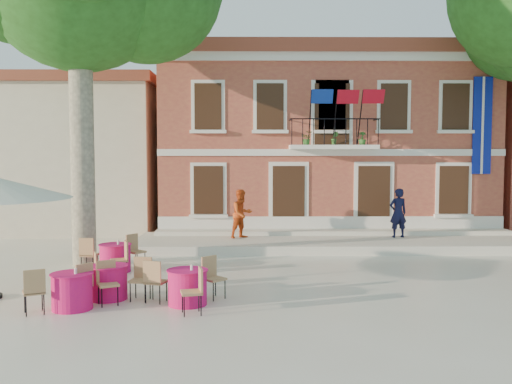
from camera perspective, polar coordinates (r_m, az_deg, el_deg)
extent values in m
plane|color=beige|center=(15.67, 3.25, -8.20)|extent=(90.00, 90.00, 0.00)
cube|color=#B26040|center=(25.47, 6.30, 4.41)|extent=(13.00, 8.00, 7.00)
cube|color=brown|center=(25.77, 6.36, 12.77)|extent=(13.50, 8.50, 0.50)
cube|color=silver|center=(21.84, 7.63, 13.30)|extent=(13.30, 0.35, 0.35)
cube|color=silver|center=(21.05, 7.74, 4.48)|extent=(3.20, 0.90, 0.15)
cube|color=black|center=(20.69, 7.93, 7.26)|extent=(3.20, 0.04, 0.04)
cube|color=#0D1E99|center=(22.93, 21.68, 6.20)|extent=(0.70, 0.05, 3.60)
cube|color=#0D2D97|center=(20.29, 5.55, 9.47)|extent=(0.76, 0.27, 0.47)
cube|color=#B50C1E|center=(20.40, 8.09, 9.42)|extent=(0.76, 0.29, 0.47)
cube|color=#B50C1E|center=(20.56, 10.61, 9.35)|extent=(0.76, 0.27, 0.47)
imported|color=#26591E|center=(20.64, 5.11, 5.39)|extent=(0.43, 0.37, 0.48)
imported|color=#26591E|center=(20.76, 7.87, 5.36)|extent=(0.26, 0.21, 0.48)
imported|color=#26591E|center=(20.93, 10.59, 5.32)|extent=(0.27, 0.27, 0.48)
cube|color=beige|center=(27.62, -18.44, 3.15)|extent=(9.00, 9.00, 6.00)
cube|color=brown|center=(27.77, -18.59, 9.77)|extent=(9.40, 9.40, 0.40)
cube|color=silver|center=(20.16, 8.12, -5.05)|extent=(14.00, 3.40, 0.30)
cylinder|color=#A59E84|center=(17.30, -16.99, 4.92)|extent=(0.68, 0.68, 7.28)
imported|color=black|center=(20.74, 14.02, -2.04)|extent=(0.69, 0.52, 1.74)
imported|color=#C54617|center=(19.96, -1.44, -2.20)|extent=(1.05, 1.02, 1.71)
cylinder|color=#D31354|center=(13.40, -14.56, -8.77)|extent=(0.84, 0.84, 0.75)
cylinder|color=#D31354|center=(13.33, -14.58, -7.16)|extent=(0.90, 0.90, 0.02)
cube|color=tan|center=(13.11, -11.51, -8.56)|extent=(0.48, 0.48, 0.95)
cube|color=tan|center=(14.11, -14.94, -7.72)|extent=(0.54, 0.54, 0.95)
cube|color=tan|center=(12.96, -17.24, -8.81)|extent=(0.59, 0.59, 0.95)
cylinder|color=#D31354|center=(12.62, -6.87, -9.48)|extent=(0.84, 0.84, 0.75)
cylinder|color=#D31354|center=(12.53, -6.88, -7.76)|extent=(0.90, 0.90, 0.02)
cube|color=tan|center=(13.04, -4.19, -8.56)|extent=(0.59, 0.59, 0.95)
cube|color=tan|center=(12.91, -9.96, -8.74)|extent=(0.53, 0.53, 0.95)
cube|color=tan|center=(11.87, -6.46, -9.84)|extent=(0.50, 0.50, 0.95)
cylinder|color=#D31354|center=(12.78, -17.92, -9.47)|extent=(0.84, 0.84, 0.75)
cylinder|color=#D31354|center=(12.70, -17.95, -7.78)|extent=(0.90, 0.90, 0.02)
cube|color=tan|center=(12.88, -14.59, -8.84)|extent=(0.56, 0.56, 0.95)
cube|color=tan|center=(12.67, -21.32, -9.20)|extent=(0.56, 0.56, 0.95)
cylinder|color=#D31354|center=(16.36, -13.90, -6.45)|extent=(0.84, 0.84, 0.75)
cylinder|color=#D31354|center=(16.30, -13.92, -5.12)|extent=(0.90, 0.90, 0.02)
cube|color=tan|center=(16.64, -16.31, -5.97)|extent=(0.48, 0.48, 0.95)
cube|color=tan|center=(15.61, -13.53, -6.57)|extent=(0.54, 0.54, 0.95)
cube|color=tan|center=(16.80, -11.88, -5.80)|extent=(0.59, 0.59, 0.95)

